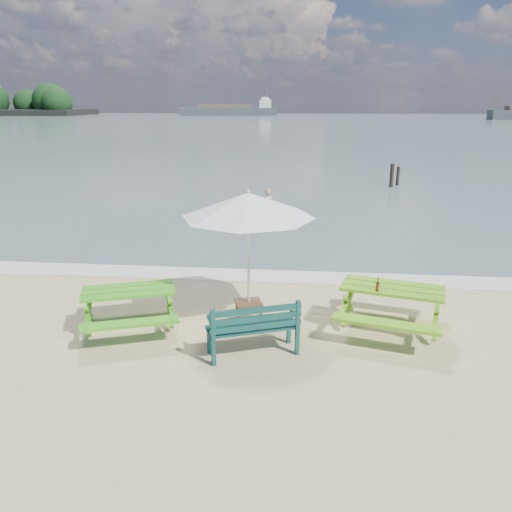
# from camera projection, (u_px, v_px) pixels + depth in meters

# --- Properties ---
(sea) EXTENTS (300.00, 300.00, 0.00)m
(sea) POSITION_uv_depth(u_px,v_px,m) (305.00, 125.00, 88.30)
(sea) COLOR slate
(sea) RESTS_ON ground
(foam_strip) EXTENTS (22.00, 0.90, 0.01)m
(foam_strip) POSITION_uv_depth(u_px,v_px,m) (282.00, 276.00, 11.93)
(foam_strip) COLOR silver
(foam_strip) RESTS_ON ground
(picnic_table_left) EXTENTS (2.15, 2.26, 0.78)m
(picnic_table_left) POSITION_uv_depth(u_px,v_px,m) (130.00, 310.00, 9.10)
(picnic_table_left) COLOR #3C9917
(picnic_table_left) RESTS_ON ground
(picnic_table_right) EXTENTS (2.22, 2.36, 0.85)m
(picnic_table_right) POSITION_uv_depth(u_px,v_px,m) (391.00, 309.00, 9.03)
(picnic_table_right) COLOR #63A919
(picnic_table_right) RESTS_ON ground
(park_bench) EXTENTS (1.57, 0.99, 0.92)m
(park_bench) POSITION_uv_depth(u_px,v_px,m) (253.00, 338.00, 8.22)
(park_bench) COLOR #0D3936
(park_bench) RESTS_ON ground
(side_table) EXTENTS (0.62, 0.62, 0.32)m
(side_table) POSITION_uv_depth(u_px,v_px,m) (249.00, 309.00, 9.63)
(side_table) COLOR brown
(side_table) RESTS_ON ground
(patio_umbrella) EXTENTS (3.11, 3.11, 2.44)m
(patio_umbrella) POSITION_uv_depth(u_px,v_px,m) (248.00, 205.00, 9.02)
(patio_umbrella) COLOR silver
(patio_umbrella) RESTS_ON ground
(beer_bottle) EXTENTS (0.06, 0.06, 0.23)m
(beer_bottle) POSITION_uv_depth(u_px,v_px,m) (377.00, 287.00, 8.69)
(beer_bottle) COLOR brown
(beer_bottle) RESTS_ON picnic_table_right
(swimmer) EXTENTS (0.68, 0.57, 1.60)m
(swimmer) POSITION_uv_depth(u_px,v_px,m) (267.00, 207.00, 21.51)
(swimmer) COLOR tan
(swimmer) RESTS_ON ground
(mooring_pilings) EXTENTS (0.57, 0.77, 1.32)m
(mooring_pilings) POSITION_uv_depth(u_px,v_px,m) (394.00, 178.00, 24.43)
(mooring_pilings) COLOR black
(mooring_pilings) RESTS_ON ground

